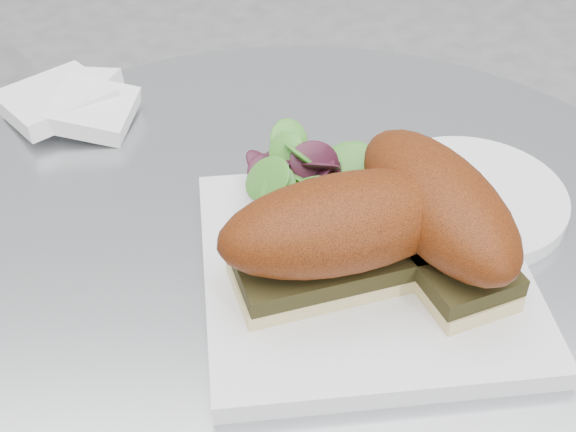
# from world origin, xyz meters

# --- Properties ---
(plate) EXTENTS (0.26, 0.26, 0.02)m
(plate) POSITION_xyz_m (0.04, -0.01, 0.74)
(plate) COLOR white
(plate) RESTS_ON table
(sandwich_left) EXTENTS (0.19, 0.13, 0.08)m
(sandwich_left) POSITION_xyz_m (0.03, -0.03, 0.79)
(sandwich_left) COLOR beige
(sandwich_left) RESTS_ON plate
(sandwich_right) EXTENTS (0.14, 0.19, 0.08)m
(sandwich_right) POSITION_xyz_m (0.09, -0.00, 0.79)
(sandwich_right) COLOR beige
(sandwich_right) RESTS_ON plate
(salad) EXTENTS (0.10, 0.10, 0.05)m
(salad) POSITION_xyz_m (0.01, 0.06, 0.77)
(salad) COLOR #569831
(salad) RESTS_ON plate
(napkin) EXTENTS (0.16, 0.16, 0.02)m
(napkin) POSITION_xyz_m (-0.21, 0.20, 0.74)
(napkin) COLOR white
(napkin) RESTS_ON table
(saucer) EXTENTS (0.16, 0.16, 0.01)m
(saucer) POSITION_xyz_m (0.14, 0.08, 0.74)
(saucer) COLOR white
(saucer) RESTS_ON table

